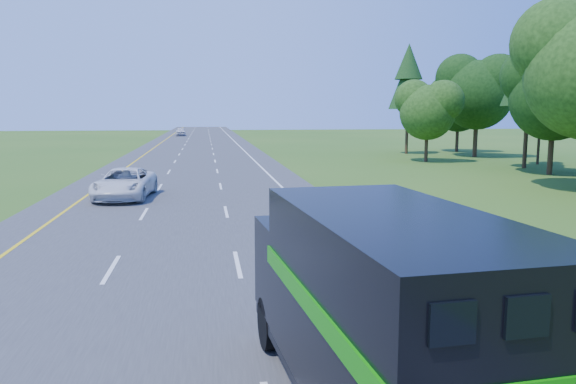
% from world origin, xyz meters
% --- Properties ---
extents(road, '(15.00, 260.00, 0.04)m').
position_xyz_m(road, '(0.00, 50.00, 0.02)').
color(road, '#38383A').
rests_on(road, ground).
extents(lane_markings, '(11.15, 260.00, 0.01)m').
position_xyz_m(lane_markings, '(0.00, 50.00, 0.04)').
color(lane_markings, yellow).
rests_on(lane_markings, road).
extents(horse_truck, '(2.84, 7.47, 3.24)m').
position_xyz_m(horse_truck, '(3.29, 10.99, 1.77)').
color(horse_truck, black).
rests_on(horse_truck, road).
extents(white_suv, '(3.09, 5.89, 1.58)m').
position_xyz_m(white_suv, '(-3.29, 33.90, 0.83)').
color(white_suv, silver).
rests_on(white_suv, road).
extents(far_car, '(2.05, 4.67, 1.57)m').
position_xyz_m(far_car, '(-3.63, 113.56, 0.82)').
color(far_car, silver).
rests_on(far_car, road).
extents(delineator, '(0.10, 0.05, 1.17)m').
position_xyz_m(delineator, '(9.55, 19.15, 0.63)').
color(delineator, '#E15B0B').
rests_on(delineator, ground).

